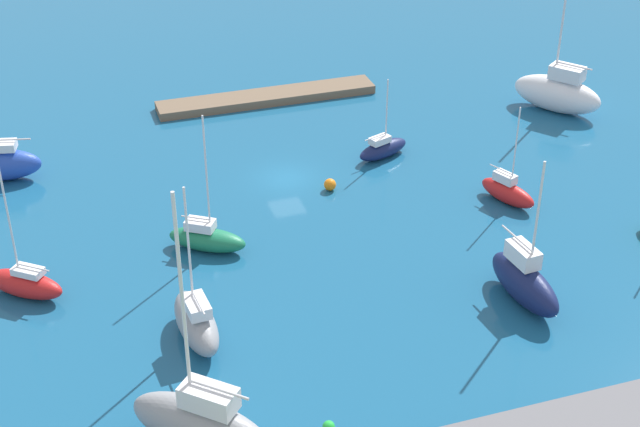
% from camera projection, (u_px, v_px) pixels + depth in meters
% --- Properties ---
extents(water, '(160.00, 160.00, 0.00)m').
position_uv_depth(water, '(286.00, 178.00, 70.34)').
color(water, '#19567F').
rests_on(water, ground).
extents(pier_dock, '(19.13, 2.79, 0.72)m').
position_uv_depth(pier_dock, '(267.00, 97.00, 82.22)').
color(pier_dock, brown).
rests_on(pier_dock, ground).
extents(sailboat_red_inner_mooring, '(3.04, 4.74, 7.44)m').
position_uv_depth(sailboat_red_inner_mooring, '(507.00, 191.00, 66.88)').
color(sailboat_red_inner_mooring, red).
rests_on(sailboat_red_inner_mooring, water).
extents(sailboat_gray_lone_south, '(7.15, 6.86, 14.44)m').
position_uv_depth(sailboat_gray_lone_south, '(201.00, 423.00, 45.64)').
color(sailboat_gray_lone_south, gray).
rests_on(sailboat_gray_lone_south, water).
extents(sailboat_navy_far_north, '(4.80, 2.99, 6.39)m').
position_uv_depth(sailboat_navy_far_north, '(383.00, 148.00, 72.91)').
color(sailboat_navy_far_north, '#141E4C').
rests_on(sailboat_navy_far_north, water).
extents(sailboat_white_off_beacon, '(6.78, 7.77, 11.70)m').
position_uv_depth(sailboat_white_off_beacon, '(558.00, 92.00, 79.84)').
color(sailboat_white_off_beacon, white).
rests_on(sailboat_white_off_beacon, water).
extents(sailboat_green_far_south, '(5.40, 4.40, 9.66)m').
position_uv_depth(sailboat_green_far_south, '(207.00, 238.00, 61.57)').
color(sailboat_green_far_south, '#19724C').
rests_on(sailboat_green_far_south, water).
extents(sailboat_red_lone_north, '(5.09, 4.49, 9.75)m').
position_uv_depth(sailboat_red_lone_north, '(25.00, 283.00, 57.11)').
color(sailboat_red_lone_north, red).
rests_on(sailboat_red_lone_north, water).
extents(sailboat_gray_center_basin, '(2.46, 5.91, 9.78)m').
position_uv_depth(sailboat_gray_center_basin, '(196.00, 322.00, 53.25)').
color(sailboat_gray_center_basin, gray).
rests_on(sailboat_gray_center_basin, water).
extents(sailboat_navy_west_end, '(2.54, 6.54, 9.63)m').
position_uv_depth(sailboat_navy_west_end, '(525.00, 281.00, 56.42)').
color(sailboat_navy_west_end, '#141E4C').
rests_on(sailboat_navy_west_end, water).
extents(mooring_buoy_orange, '(0.90, 0.90, 0.90)m').
position_uv_depth(mooring_buoy_orange, '(330.00, 185.00, 68.59)').
color(mooring_buoy_orange, orange).
rests_on(mooring_buoy_orange, water).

